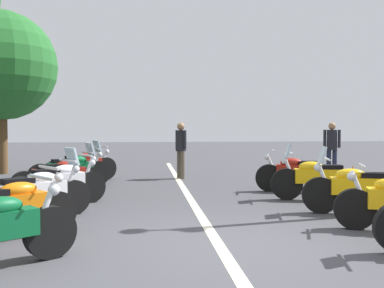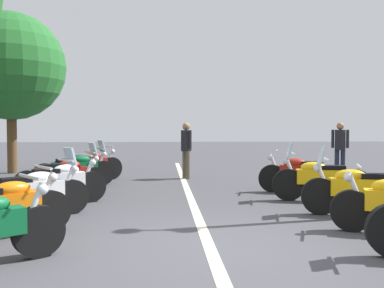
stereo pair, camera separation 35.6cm
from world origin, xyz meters
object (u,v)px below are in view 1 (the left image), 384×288
Objects in this scene: motorcycle_left_row_2 at (33,193)px; bystander_0 at (181,146)px; motorcycle_right_row_2 at (359,188)px; traffic_cone_0 at (353,178)px; motorcycle_left_row_3 at (58,183)px; motorcycle_left_row_6 at (83,165)px; motorcycle_right_row_4 at (298,173)px; motorcycle_left_row_4 at (61,176)px; motorcycle_left_row_1 at (7,209)px; motorcycle_left_row_5 at (72,169)px; roadside_tree_1 at (1,66)px; bystander_2 at (332,145)px; motorcycle_right_row_3 at (318,178)px.

bystander_0 is at bearing 25.61° from motorcycle_left_row_2.
motorcycle_right_row_2 is 3.28m from traffic_cone_0.
motorcycle_left_row_6 reaches higher than motorcycle_left_row_3.
motorcycle_right_row_2 is 2.64m from motorcycle_right_row_4.
motorcycle_left_row_1 is at bearing -119.86° from motorcycle_left_row_4.
motorcycle_left_row_4 is at bearing -119.81° from motorcycle_left_row_5.
motorcycle_right_row_2 is (-0.10, -5.65, 0.01)m from motorcycle_left_row_2.
motorcycle_left_row_6 is at bearing -128.80° from roadside_tree_1.
motorcycle_left_row_5 is at bearing -21.75° from motorcycle_right_row_2.
traffic_cone_0 is at bearing -101.50° from motorcycle_right_row_2.
motorcycle_left_row_1 is at bearing 49.35° from motorcycle_right_row_4.
motorcycle_left_row_3 is 2.91× the size of traffic_cone_0.
traffic_cone_0 is 0.36× the size of bystander_2.
motorcycle_left_row_4 is 6.30m from motorcycle_right_row_2.
bystander_2 is at bearing -99.72° from roadside_tree_1.
bystander_0 is (5.61, 2.73, 0.52)m from motorcycle_right_row_2.
motorcycle_left_row_1 is 9.77m from roadside_tree_1.
bystander_0 is at bearing -1.80° from motorcycle_left_row_5.
motorcycle_left_row_2 is 1.06× the size of bystander_0.
motorcycle_right_row_4 is 3.90m from bystander_2.
motorcycle_right_row_2 is at bearing -76.80° from motorcycle_left_row_6.
motorcycle_left_row_3 is 7.08m from traffic_cone_0.
motorcycle_right_row_3 is 1.21× the size of bystander_0.
motorcycle_right_row_4 is (3.84, -5.51, 0.01)m from motorcycle_left_row_1.
motorcycle_left_row_5 is 0.95× the size of motorcycle_right_row_3.
motorcycle_right_row_4 is 1.59m from traffic_cone_0.
roadside_tree_1 is at bearing -27.99° from motorcycle_right_row_2.
bystander_2 is at bearing -27.08° from bystander_0.
motorcycle_left_row_4 is at bearing -42.91° from bystander_2.
motorcycle_left_row_4 is 1.02× the size of motorcycle_left_row_6.
motorcycle_left_row_2 is 0.92× the size of motorcycle_left_row_5.
motorcycle_left_row_2 is at bearing -118.94° from motorcycle_left_row_5.
motorcycle_left_row_4 is 0.35× the size of roadside_tree_1.
motorcycle_left_row_5 is 3.40m from bystander_0.
roadside_tree_1 is (3.54, 2.84, 3.12)m from motorcycle_left_row_5.
motorcycle_left_row_4 is at bearing -164.18° from bystander_0.
motorcycle_left_row_2 reaches higher than motorcycle_right_row_4.
motorcycle_right_row_2 is (1.21, -5.67, 0.02)m from motorcycle_left_row_1.
motorcycle_left_row_4 is (3.88, 0.04, 0.01)m from motorcycle_left_row_1.
motorcycle_left_row_1 is 2.79× the size of traffic_cone_0.
motorcycle_left_row_4 is 0.95× the size of motorcycle_right_row_4.
motorcycle_left_row_6 is 0.93× the size of motorcycle_right_row_2.
motorcycle_left_row_2 reaches higher than traffic_cone_0.
motorcycle_left_row_5 is at bearing -13.61° from motorcycle_right_row_3.
motorcycle_left_row_6 is 4.91m from roadside_tree_1.
motorcycle_left_row_6 is at bearing 72.11° from traffic_cone_0.
traffic_cone_0 is at bearing -61.63° from bystander_0.
motorcycle_right_row_2 is (-2.67, -5.71, 0.01)m from motorcycle_left_row_4.
bystander_0 reaches higher than motorcycle_left_row_4.
motorcycle_right_row_3 is 3.33× the size of traffic_cone_0.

